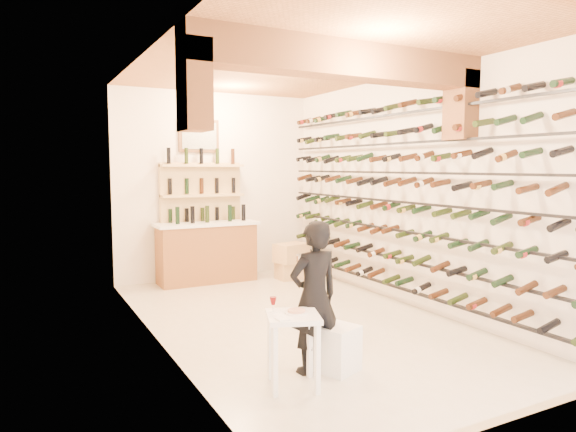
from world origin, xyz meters
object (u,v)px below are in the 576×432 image
object	(u,v)px
white_stool	(337,348)
crate_lower	(291,270)
wine_rack	(397,195)
chrome_barstool	(312,283)
back_counter	(207,251)
tasting_table	(293,327)
person	(314,297)

from	to	relation	value
white_stool	crate_lower	bearing A→B (deg)	68.02
wine_rack	chrome_barstool	world-z (taller)	wine_rack
back_counter	crate_lower	world-z (taller)	back_counter
tasting_table	crate_lower	bearing A→B (deg)	82.09
wine_rack	white_stool	size ratio (longest dim) A/B	13.14
chrome_barstool	crate_lower	world-z (taller)	chrome_barstool
person	chrome_barstool	xyz separation A→B (m)	(0.81, 1.40, -0.23)
wine_rack	person	xyz separation A→B (m)	(-2.19, -1.47, -0.83)
wine_rack	tasting_table	size ratio (longest dim) A/B	7.20
back_counter	crate_lower	xyz separation A→B (m)	(1.36, -0.45, -0.39)
crate_lower	wine_rack	bearing A→B (deg)	-78.01
tasting_table	chrome_barstool	world-z (taller)	chrome_barstool
person	crate_lower	xyz separation A→B (m)	(1.72, 3.67, -0.57)
wine_rack	white_stool	world-z (taller)	wine_rack
chrome_barstool	crate_lower	distance (m)	2.47
person	wine_rack	bearing A→B (deg)	-150.26
person	crate_lower	bearing A→B (deg)	-119.28
wine_rack	person	distance (m)	2.76
wine_rack	white_stool	bearing A→B (deg)	-141.88
back_counter	white_stool	size ratio (longest dim) A/B	3.92
white_stool	person	xyz separation A→B (m)	(-0.20, 0.09, 0.50)
wine_rack	tasting_table	distance (m)	3.19
tasting_table	wine_rack	bearing A→B (deg)	53.61
person	crate_lower	size ratio (longest dim) A/B	2.92
back_counter	wine_rack	bearing A→B (deg)	-55.34
back_counter	person	size ratio (longest dim) A/B	1.18
crate_lower	tasting_table	bearing A→B (deg)	-117.95
wine_rack	white_stool	distance (m)	2.85
back_counter	tasting_table	world-z (taller)	back_counter
chrome_barstool	wine_rack	bearing A→B (deg)	2.96
chrome_barstool	person	bearing A→B (deg)	-119.92
back_counter	chrome_barstool	distance (m)	2.76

